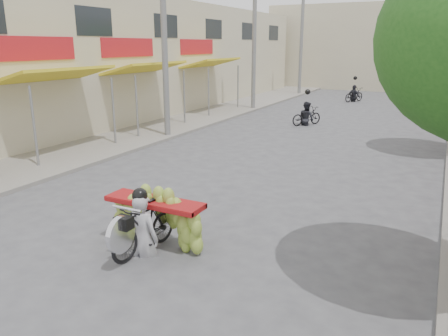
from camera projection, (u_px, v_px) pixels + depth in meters
sidewalk_left at (175, 122)px, 21.42m from camera, size 4.00×60.00×0.12m
shophouse_row_left at (78, 60)px, 21.91m from camera, size 9.77×40.00×6.00m
far_building at (390, 47)px, 37.19m from camera, size 20.00×6.00×7.00m
utility_pole_mid at (164, 37)px, 17.07m from camera, size 0.60×0.24×8.00m
utility_pole_far at (254, 39)px, 24.80m from camera, size 0.60×0.24×8.00m
utility_pole_back at (301, 40)px, 32.52m from camera, size 0.60×0.24×8.00m
banana_motorbike at (148, 214)px, 8.05m from camera, size 2.20×1.84×2.15m
bg_motorbike_a at (307, 109)px, 20.75m from camera, size 1.35×1.62×1.95m
bg_motorbike_b at (416, 99)px, 23.90m from camera, size 1.15×1.85×1.95m
bg_motorbike_c at (354, 90)px, 29.25m from camera, size 1.29×1.76×1.95m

